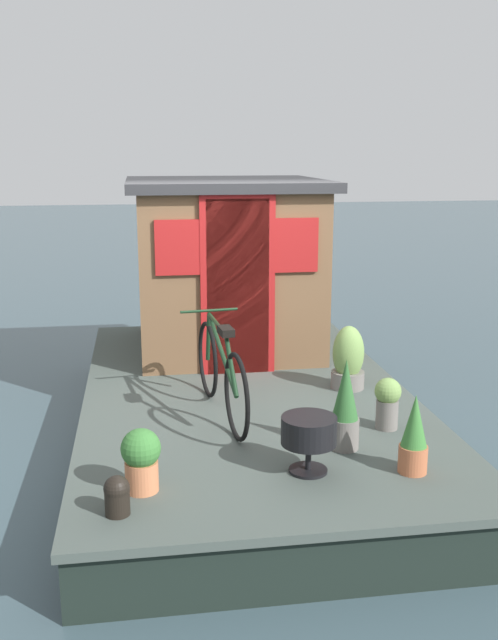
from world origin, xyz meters
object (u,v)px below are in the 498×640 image
Objects in this scene: potted_plant_lavender at (345,406)px; mooring_bollard at (117,495)px; houseboat_cabin at (226,264)px; potted_plant_thyme at (387,401)px; bicycle at (221,372)px; potted_plant_mint at (348,360)px; potted_plant_sage at (414,436)px; potted_plant_succulent at (141,458)px; charcoal_grill at (309,433)px.

mooring_bollard is at bearing 114.70° from potted_plant_lavender.
potted_plant_thyme is at bearing -159.58° from houseboat_cabin.
potted_plant_lavender is at bearing -169.83° from houseboat_cabin.
bicycle is 1.34m from potted_plant_mint.
houseboat_cabin reaches higher than potted_plant_sage.
houseboat_cabin is 5.00× the size of potted_plant_succulent.
potted_plant_mint is 1.84m from charcoal_grill.
potted_plant_lavender is 0.55m from potted_plant_thyme.
mooring_bollard is at bearing 135.42° from potted_plant_mint.
bicycle is 1.35m from potted_plant_thyme.
potted_plant_lavender reaches higher than potted_plant_thyme.
potted_plant_lavender is 0.58m from potted_plant_sage.
potted_plant_mint is 1.00m from potted_plant_thyme.
houseboat_cabin is 3.89m from mooring_bollard.
mooring_bollard is (-0.75, 1.62, -0.20)m from potted_plant_lavender.
potted_plant_succulent is at bearing 133.29° from potted_plant_mint.
potted_plant_lavender is (-0.80, -0.82, -0.05)m from bicycle.
charcoal_grill is (0.11, -1.12, 0.06)m from potted_plant_succulent.
potted_plant_sage reaches higher than potted_plant_thyme.
potted_plant_thyme is 0.79m from potted_plant_sage.
mooring_bollard is at bearing 98.25° from potted_plant_sage.
charcoal_grill is (0.11, 0.70, 0.02)m from potted_plant_sage.
potted_plant_thyme is 1.66× the size of mooring_bollard.
charcoal_grill is at bearing 80.79° from potted_plant_sage.
potted_plant_succulent is (-3.35, 0.96, -0.70)m from houseboat_cabin.
houseboat_cabin reaches higher than potted_plant_lavender.
potted_plant_mint is 1.40× the size of potted_plant_succulent.
potted_plant_mint is (0.53, -1.23, -0.11)m from bicycle.
bicycle reaches higher than potted_plant_sage.
potted_plant_succulent is at bearing 95.63° from charcoal_grill.
bicycle is 1.76m from mooring_bollard.
bicycle is at bearing -27.61° from mooring_bollard.
potted_plant_lavender is at bearing -134.27° from bicycle.
potted_plant_lavender reaches higher than charcoal_grill.
potted_plant_sage is (-0.78, 0.09, 0.04)m from potted_plant_thyme.
charcoal_grill is at bearing 134.54° from potted_plant_lavender.
houseboat_cabin is at bearing 14.49° from potted_plant_sage.
potted_plant_mint is at bearing -2.17° from potted_plant_sage.
houseboat_cabin is 3.08× the size of potted_plant_lavender.
potted_plant_lavender is 1.55m from potted_plant_succulent.
potted_plant_sage is (-0.00, -1.82, 0.04)m from potted_plant_succulent.
potted_plant_thyme is (-2.57, -0.96, -0.70)m from houseboat_cabin.
potted_plant_succulent is at bearing 89.90° from potted_plant_sage.
potted_plant_sage is at bearing -90.10° from potted_plant_succulent.
potted_plant_succulent is (-0.46, 1.47, -0.10)m from potted_plant_lavender.
potted_plant_succulent is 1.13m from charcoal_grill.
potted_plant_mint is at bearing -44.58° from mooring_bollard.
potted_plant_lavender is 1.23× the size of potted_plant_sage.
potted_plant_succulent is 0.76× the size of potted_plant_sage.
potted_plant_mint is at bearing 1.34° from potted_plant_thyme.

